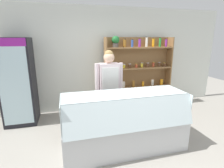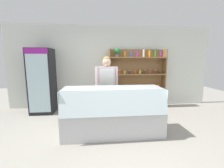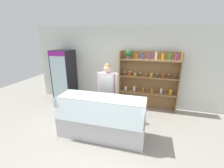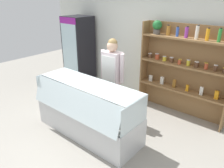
{
  "view_description": "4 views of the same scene",
  "coord_description": "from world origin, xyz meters",
  "px_view_note": "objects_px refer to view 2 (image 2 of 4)",
  "views": [
    {
      "loc": [
        -1.12,
        -2.47,
        1.89
      ],
      "look_at": [
        -0.28,
        0.63,
        1.05
      ],
      "focal_mm": 28.0,
      "sensor_mm": 36.0,
      "label": 1
    },
    {
      "loc": [
        -0.53,
        -2.92,
        1.57
      ],
      "look_at": [
        -0.14,
        0.82,
        0.97
      ],
      "focal_mm": 24.0,
      "sensor_mm": 36.0,
      "label": 2
    },
    {
      "loc": [
        0.9,
        -2.91,
        2.38
      ],
      "look_at": [
        -0.04,
        0.53,
        1.23
      ],
      "focal_mm": 24.0,
      "sensor_mm": 36.0,
      "label": 3
    },
    {
      "loc": [
        2.41,
        -2.28,
        2.48
      ],
      "look_at": [
        -0.07,
        0.66,
        0.86
      ],
      "focal_mm": 35.0,
      "sensor_mm": 36.0,
      "label": 4
    }
  ],
  "objects_px": {
    "shelving_unit": "(136,75)",
    "shop_clerk": "(107,83)",
    "drinks_fridge": "(42,81)",
    "deli_display_case": "(113,120)"
  },
  "relations": [
    {
      "from": "drinks_fridge",
      "to": "shop_clerk",
      "type": "relative_size",
      "value": 1.14
    },
    {
      "from": "drinks_fridge",
      "to": "shop_clerk",
      "type": "xyz_separation_m",
      "value": [
        1.88,
        -0.79,
        0.03
      ]
    },
    {
      "from": "drinks_fridge",
      "to": "shop_clerk",
      "type": "distance_m",
      "value": 2.04
    },
    {
      "from": "drinks_fridge",
      "to": "shop_clerk",
      "type": "bearing_deg",
      "value": -22.88
    },
    {
      "from": "drinks_fridge",
      "to": "deli_display_case",
      "type": "relative_size",
      "value": 0.92
    },
    {
      "from": "shelving_unit",
      "to": "shop_clerk",
      "type": "height_order",
      "value": "shelving_unit"
    },
    {
      "from": "shelving_unit",
      "to": "deli_display_case",
      "type": "distance_m",
      "value": 2.19
    },
    {
      "from": "shelving_unit",
      "to": "deli_display_case",
      "type": "xyz_separation_m",
      "value": [
        -0.97,
        -1.81,
        -0.77
      ]
    },
    {
      "from": "shelving_unit",
      "to": "shop_clerk",
      "type": "relative_size",
      "value": 1.17
    },
    {
      "from": "drinks_fridge",
      "to": "shelving_unit",
      "type": "bearing_deg",
      "value": 4.36
    }
  ]
}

